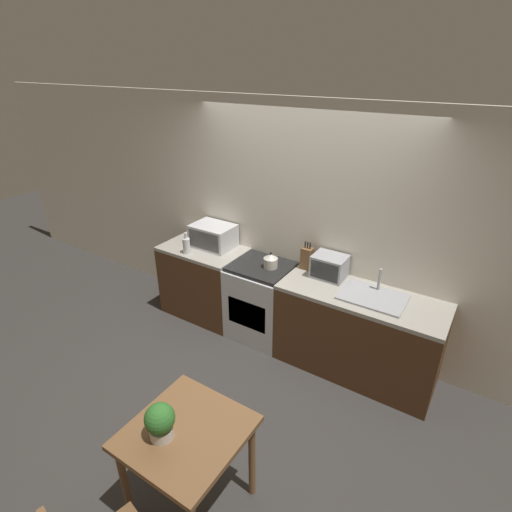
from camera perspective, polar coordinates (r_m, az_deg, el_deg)
The scene contains 13 objects.
ground_plane at distance 4.22m, azimuth -1.30°, elevation -17.30°, with size 16.00×16.00×0.00m, color #33302D.
wall_back at distance 4.31m, azimuth 6.62°, elevation 4.19°, with size 10.00×0.06×2.60m.
counter_left_run at distance 4.98m, azimuth -7.31°, elevation -3.51°, with size 1.00×0.62×0.90m.
counter_right_run at distance 4.18m, azimuth 14.20°, elevation -10.64°, with size 1.58×0.62×0.90m.
stove_range at distance 4.56m, azimuth 0.79°, elevation -6.38°, with size 0.66×0.62×0.90m.
kettle at distance 4.26m, azimuth 2.11°, elevation -0.69°, with size 0.15×0.15×0.18m.
microwave at distance 4.75m, azimuth -6.15°, elevation 2.88°, with size 0.49×0.36×0.27m.
bottle at distance 4.64m, azimuth -9.91°, elevation 1.52°, with size 0.09×0.09×0.25m.
knife_block at distance 4.25m, azimuth 7.27°, elevation -0.32°, with size 0.11×0.09×0.31m.
toaster_oven at distance 4.12m, azimuth 10.42°, elevation -1.49°, with size 0.33×0.27×0.24m.
sink_basin at distance 3.91m, azimuth 16.38°, elevation -5.56°, with size 0.60×0.42×0.24m.
dining_table at distance 2.92m, azimuth -9.76°, elevation -24.83°, with size 0.72×0.74×0.77m.
potted_plant at distance 2.73m, azimuth -13.54°, elevation -21.95°, with size 0.19×0.19×0.26m.
Camera 1 is at (1.73, -2.52, 2.90)m, focal length 28.00 mm.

